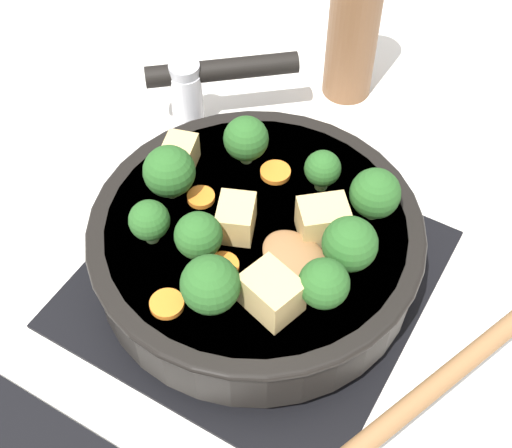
% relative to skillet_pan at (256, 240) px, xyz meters
% --- Properties ---
extents(ground_plane, '(2.40, 2.40, 0.00)m').
position_rel_skillet_pan_xyz_m(ground_plane, '(-0.00, 0.00, -0.06)').
color(ground_plane, white).
extents(front_burner_grate, '(0.31, 0.31, 0.03)m').
position_rel_skillet_pan_xyz_m(front_burner_grate, '(-0.00, 0.00, -0.05)').
color(front_burner_grate, black).
rests_on(front_burner_grate, ground_plane).
extents(skillet_pan, '(0.37, 0.39, 0.06)m').
position_rel_skillet_pan_xyz_m(skillet_pan, '(0.00, 0.00, 0.00)').
color(skillet_pan, black).
rests_on(skillet_pan, front_burner_grate).
extents(wooden_spoon, '(0.23, 0.23, 0.02)m').
position_rel_skillet_pan_xyz_m(wooden_spoon, '(-0.13, 0.05, 0.03)').
color(wooden_spoon, olive).
rests_on(wooden_spoon, skillet_pan).
extents(tofu_cube_center_large, '(0.05, 0.05, 0.03)m').
position_rel_skillet_pan_xyz_m(tofu_cube_center_large, '(-0.06, -0.02, 0.04)').
color(tofu_cube_center_large, '#DBB770').
rests_on(tofu_cube_center_large, skillet_pan).
extents(tofu_cube_near_handle, '(0.05, 0.05, 0.04)m').
position_rel_skillet_pan_xyz_m(tofu_cube_near_handle, '(-0.06, 0.07, 0.04)').
color(tofu_cube_near_handle, '#DBB770').
rests_on(tofu_cube_near_handle, skillet_pan).
extents(tofu_cube_east_chunk, '(0.04, 0.04, 0.03)m').
position_rel_skillet_pan_xyz_m(tofu_cube_east_chunk, '(0.10, -0.02, 0.04)').
color(tofu_cube_east_chunk, '#DBB770').
rests_on(tofu_cube_east_chunk, skillet_pan).
extents(tofu_cube_west_chunk, '(0.04, 0.05, 0.03)m').
position_rel_skillet_pan_xyz_m(tofu_cube_west_chunk, '(0.01, 0.02, 0.04)').
color(tofu_cube_west_chunk, '#DBB770').
rests_on(tofu_cube_west_chunk, skillet_pan).
extents(broccoli_floret_near_spoon, '(0.04, 0.04, 0.05)m').
position_rel_skillet_pan_xyz_m(broccoli_floret_near_spoon, '(0.02, 0.06, 0.05)').
color(broccoli_floret_near_spoon, '#709956').
rests_on(broccoli_floret_near_spoon, skillet_pan).
extents(broccoli_floret_center_top, '(0.04, 0.04, 0.04)m').
position_rel_skillet_pan_xyz_m(broccoli_floret_center_top, '(0.07, 0.06, 0.05)').
color(broccoli_floret_center_top, '#709956').
rests_on(broccoli_floret_center_top, skillet_pan).
extents(broccoli_floret_east_rim, '(0.04, 0.04, 0.05)m').
position_rel_skillet_pan_xyz_m(broccoli_floret_east_rim, '(-0.08, -0.06, 0.05)').
color(broccoli_floret_east_rim, '#709956').
rests_on(broccoli_floret_east_rim, skillet_pan).
extents(broccoli_floret_west_rim, '(0.04, 0.04, 0.05)m').
position_rel_skillet_pan_xyz_m(broccoli_floret_west_rim, '(0.05, -0.06, 0.05)').
color(broccoli_floret_west_rim, '#709956').
rests_on(broccoli_floret_west_rim, skillet_pan).
extents(broccoli_floret_north_edge, '(0.05, 0.05, 0.05)m').
position_rel_skillet_pan_xyz_m(broccoli_floret_north_edge, '(-0.09, 0.00, 0.05)').
color(broccoli_floret_north_edge, '#709956').
rests_on(broccoli_floret_north_edge, skillet_pan).
extents(broccoli_floret_south_cluster, '(0.05, 0.05, 0.05)m').
position_rel_skillet_pan_xyz_m(broccoli_floret_south_cluster, '(0.08, 0.01, 0.06)').
color(broccoli_floret_south_cluster, '#709956').
rests_on(broccoli_floret_south_cluster, skillet_pan).
extents(broccoli_floret_mid_floret, '(0.04, 0.04, 0.05)m').
position_rel_skillet_pan_xyz_m(broccoli_floret_mid_floret, '(-0.09, 0.05, 0.05)').
color(broccoli_floret_mid_floret, '#709956').
rests_on(broccoli_floret_mid_floret, skillet_pan).
extents(broccoli_floret_small_inner, '(0.03, 0.03, 0.04)m').
position_rel_skillet_pan_xyz_m(broccoli_floret_small_inner, '(-0.03, -0.07, 0.05)').
color(broccoli_floret_small_inner, '#709956').
rests_on(broccoli_floret_small_inner, skillet_pan).
extents(broccoli_floret_tall_stem, '(0.05, 0.05, 0.05)m').
position_rel_skillet_pan_xyz_m(broccoli_floret_tall_stem, '(-0.01, 0.09, 0.06)').
color(broccoli_floret_tall_stem, '#709956').
rests_on(broccoli_floret_tall_stem, skillet_pan).
extents(carrot_slice_orange_thin, '(0.03, 0.03, 0.01)m').
position_rel_skillet_pan_xyz_m(carrot_slice_orange_thin, '(0.01, -0.06, 0.03)').
color(carrot_slice_orange_thin, orange).
rests_on(carrot_slice_orange_thin, skillet_pan).
extents(carrot_slice_near_center, '(0.03, 0.03, 0.01)m').
position_rel_skillet_pan_xyz_m(carrot_slice_near_center, '(-0.01, 0.06, 0.03)').
color(carrot_slice_near_center, orange).
rests_on(carrot_slice_near_center, skillet_pan).
extents(carrot_slice_edge_slice, '(0.03, 0.03, 0.01)m').
position_rel_skillet_pan_xyz_m(carrot_slice_edge_slice, '(0.02, 0.11, 0.03)').
color(carrot_slice_edge_slice, orange).
rests_on(carrot_slice_edge_slice, skillet_pan).
extents(carrot_slice_under_broccoli, '(0.03, 0.03, 0.01)m').
position_rel_skillet_pan_xyz_m(carrot_slice_under_broccoli, '(0.06, -0.00, 0.03)').
color(carrot_slice_under_broccoli, orange).
rests_on(carrot_slice_under_broccoli, skillet_pan).
extents(pepper_mill, '(0.06, 0.06, 0.22)m').
position_rel_skillet_pan_xyz_m(pepper_mill, '(0.05, -0.30, 0.04)').
color(pepper_mill, brown).
rests_on(pepper_mill, ground_plane).
extents(salt_shaker, '(0.04, 0.04, 0.09)m').
position_rel_skillet_pan_xyz_m(salt_shaker, '(0.18, -0.15, -0.02)').
color(salt_shaker, white).
rests_on(salt_shaker, ground_plane).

